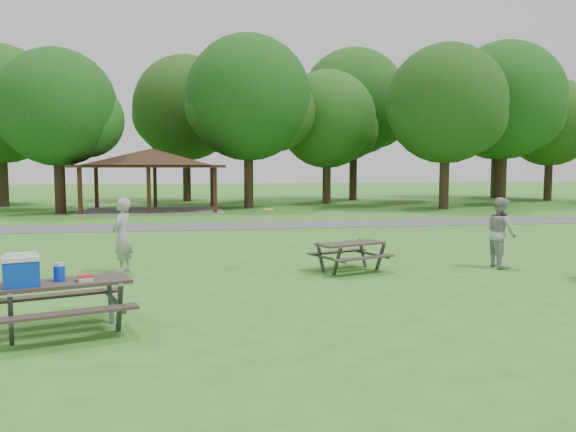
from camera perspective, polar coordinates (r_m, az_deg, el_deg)
The scene contains 18 objects.
ground at distance 11.49m, azimuth -1.59°, elevation -8.27°, with size 160.00×160.00×0.00m, color #337421.
asphalt_path at distance 25.26m, azimuth -6.05°, elevation -1.00°, with size 120.00×3.20×0.02m, color #4F4F52.
pavilion at distance 35.16m, azimuth -13.69°, elevation 5.55°, with size 8.60×7.01×3.76m.
tree_row_c at distance 42.14m, azimuth -27.05°, elevation 9.77°, with size 8.19×7.80×10.67m.
tree_row_d at distance 34.54m, azimuth -22.24°, elevation 9.84°, with size 6.93×6.60×9.27m.
tree_row_e at distance 36.52m, azimuth -3.91°, elevation 11.50°, with size 8.40×8.00×11.02m.
tree_row_f at distance 40.88m, azimuth 4.09°, elevation 9.48°, with size 7.35×7.00×9.55m.
tree_row_g at distance 36.80m, azimuth 15.86°, elevation 10.57°, with size 7.77×7.40×10.25m.
tree_row_h at distance 42.76m, azimuth 21.24°, elevation 10.56°, with size 8.61×8.20×11.37m.
tree_row_i at distance 48.82m, azimuth 25.16°, elevation 8.37°, with size 7.14×6.80×9.52m.
tree_deep_b at distance 44.31m, azimuth -10.21°, elevation 10.42°, with size 8.40×8.00×11.13m.
tree_deep_c at distance 45.18m, azimuth 6.82°, elevation 11.07°, with size 8.82×8.40×11.90m.
tree_deep_d at distance 51.64m, azimuth 20.49°, elevation 9.56°, with size 8.40×8.00×11.27m.
picnic_table_near at distance 9.53m, azimuth -22.97°, elevation -6.54°, with size 2.39×2.13×1.39m.
picnic_table_middle at distance 14.30m, azimuth 6.36°, elevation -3.40°, with size 2.12×1.92×0.76m.
frisbee_in_flight at distance 14.18m, azimuth -2.00°, elevation 0.68°, with size 0.36×0.36×0.02m.
frisbee_thrower at distance 14.54m, azimuth -16.51°, elevation -1.93°, with size 0.68×0.45×1.87m, color #9F9EA1.
frisbee_catcher at distance 15.75m, azimuth 20.82°, elevation -1.57°, with size 0.90×0.70×1.85m, color #A1A1A4.
Camera 1 is at (-1.56, -11.07, 2.64)m, focal length 35.00 mm.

